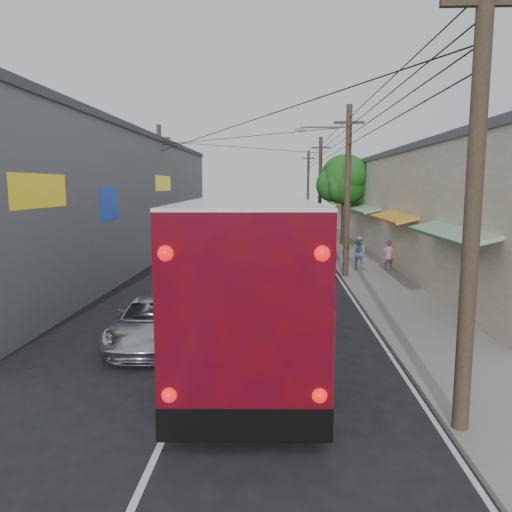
{
  "coord_description": "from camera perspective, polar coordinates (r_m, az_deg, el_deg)",
  "views": [
    {
      "loc": [
        1.95,
        -10.44,
        4.35
      ],
      "look_at": [
        1.19,
        7.47,
        1.82
      ],
      "focal_mm": 35.0,
      "sensor_mm": 36.0,
      "label": 1
    }
  ],
  "objects": [
    {
      "name": "pedestrian_near",
      "position": [
        26.13,
        14.89,
        0.1
      ],
      "size": [
        0.58,
        0.42,
        1.5
      ],
      "primitive_type": "imported",
      "rotation": [
        0.0,
        0.0,
        3.26
      ],
      "color": "pink",
      "rests_on": "sidewalk"
    },
    {
      "name": "building_right",
      "position": [
        33.69,
        18.08,
        5.6
      ],
      "size": [
        7.09,
        40.0,
        6.25
      ],
      "color": "beige",
      "rests_on": "ground"
    },
    {
      "name": "coach_bus",
      "position": [
        14.8,
        -0.53,
        -0.81
      ],
      "size": [
        3.6,
        14.01,
        4.01
      ],
      "rotation": [
        0.0,
        0.0,
        0.04
      ],
      "color": "silver",
      "rests_on": "ground"
    },
    {
      "name": "jeepney",
      "position": [
        14.19,
        -11.62,
        -7.31
      ],
      "size": [
        2.37,
        4.69,
        1.27
      ],
      "primitive_type": "imported",
      "rotation": [
        0.0,
        0.0,
        0.06
      ],
      "color": "silver",
      "rests_on": "ground"
    },
    {
      "name": "street_tree",
      "position": [
        36.78,
        10.23,
        8.41
      ],
      "size": [
        4.4,
        4.0,
        6.6
      ],
      "color": "#3F2B19",
      "rests_on": "ground"
    },
    {
      "name": "parked_suv",
      "position": [
        25.49,
        6.56,
        -0.22
      ],
      "size": [
        2.11,
        4.96,
        1.43
      ],
      "primitive_type": "imported",
      "rotation": [
        0.0,
        0.0,
        -0.02
      ],
      "color": "#A6A5AD",
      "rests_on": "ground"
    },
    {
      "name": "parked_car_mid",
      "position": [
        30.76,
        7.36,
        1.32
      ],
      "size": [
        2.24,
        4.78,
        1.58
      ],
      "primitive_type": "imported",
      "rotation": [
        0.0,
        0.0,
        -0.08
      ],
      "color": "#25252A",
      "rests_on": "ground"
    },
    {
      "name": "building_left",
      "position": [
        30.3,
        -17.86,
        6.33
      ],
      "size": [
        7.2,
        36.0,
        7.25
      ],
      "color": "gray",
      "rests_on": "ground"
    },
    {
      "name": "pedestrian_far",
      "position": [
        25.95,
        11.61,
        0.35
      ],
      "size": [
        0.99,
        0.88,
        1.67
      ],
      "primitive_type": "imported",
      "rotation": [
        0.0,
        0.0,
        2.78
      ],
      "color": "#96B4DB",
      "rests_on": "sidewalk"
    },
    {
      "name": "ground",
      "position": [
        11.47,
        -7.8,
        -14.33
      ],
      "size": [
        120.0,
        120.0,
        0.0
      ],
      "primitive_type": "plane",
      "color": "black",
      "rests_on": "ground"
    },
    {
      "name": "parked_car_far",
      "position": [
        37.94,
        6.43,
        2.5
      ],
      "size": [
        1.92,
        4.51,
        1.45
      ],
      "primitive_type": "imported",
      "rotation": [
        0.0,
        0.0,
        -0.09
      ],
      "color": "black",
      "rests_on": "ground"
    },
    {
      "name": "utility_poles",
      "position": [
        30.78,
        4.66,
        7.59
      ],
      "size": [
        11.8,
        45.28,
        8.0
      ],
      "color": "#473828",
      "rests_on": "ground"
    },
    {
      "name": "sidewalk",
      "position": [
        31.07,
        10.82,
        -0.05
      ],
      "size": [
        3.0,
        80.0,
        0.12
      ],
      "primitive_type": "cube",
      "color": "slate",
      "rests_on": "ground"
    }
  ]
}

